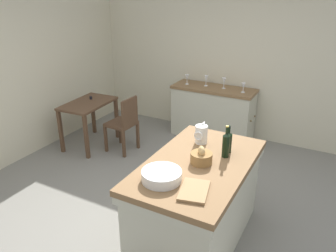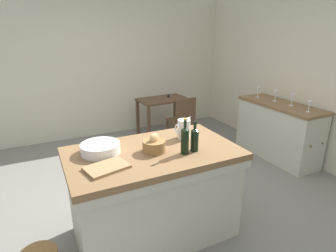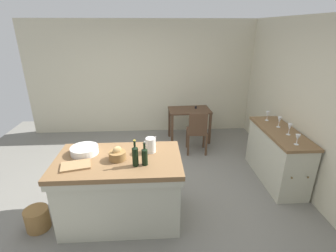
{
  "view_description": "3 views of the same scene",
  "coord_description": "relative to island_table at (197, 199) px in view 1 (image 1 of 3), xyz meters",
  "views": [
    {
      "loc": [
        -2.83,
        -1.59,
        2.49
      ],
      "look_at": [
        0.36,
        0.13,
        0.94
      ],
      "focal_mm": 36.01,
      "sensor_mm": 36.0,
      "label": 1
    },
    {
      "loc": [
        -1.12,
        -2.67,
        1.96
      ],
      "look_at": [
        0.26,
        0.16,
        0.86
      ],
      "focal_mm": 29.77,
      "sensor_mm": 36.0,
      "label": 2
    },
    {
      "loc": [
        0.23,
        -3.27,
        2.43
      ],
      "look_at": [
        0.45,
        0.3,
        1.0
      ],
      "focal_mm": 26.68,
      "sensor_mm": 36.0,
      "label": 3
    }
  ],
  "objects": [
    {
      "name": "wine_glass_middle",
      "position": [
        2.51,
        0.95,
        0.52
      ],
      "size": [
        0.07,
        0.07,
        0.18
      ],
      "color": "white",
      "rests_on": "side_cabinet"
    },
    {
      "name": "wine_bottle_amber",
      "position": [
        0.23,
        -0.18,
        0.55
      ],
      "size": [
        0.07,
        0.07,
        0.33
      ],
      "color": "black",
      "rests_on": "island_table"
    },
    {
      "name": "bread_basket",
      "position": [
        -0.0,
        -0.03,
        0.48
      ],
      "size": [
        0.21,
        0.21,
        0.18
      ],
      "color": "olive",
      "rests_on": "island_table"
    },
    {
      "name": "wash_bowl",
      "position": [
        -0.44,
        0.16,
        0.47
      ],
      "size": [
        0.35,
        0.35,
        0.09
      ],
      "primitive_type": "cylinder",
      "color": "white",
      "rests_on": "island_table"
    },
    {
      "name": "wine_bottle_dark",
      "position": [
        0.34,
        -0.17,
        0.54
      ],
      "size": [
        0.07,
        0.07,
        0.29
      ],
      "color": "black",
      "rests_on": "island_table"
    },
    {
      "name": "side_cabinet",
      "position": [
        2.48,
        0.8,
        -0.05
      ],
      "size": [
        0.52,
        1.4,
        0.89
      ],
      "color": "brown",
      "rests_on": "ground"
    },
    {
      "name": "writing_desk",
      "position": [
        1.24,
        2.44,
        0.13
      ],
      "size": [
        0.93,
        0.61,
        0.79
      ],
      "color": "#513826",
      "rests_on": "ground"
    },
    {
      "name": "wooden_chair",
      "position": [
        1.31,
        1.81,
        -0.0
      ],
      "size": [
        0.42,
        0.42,
        0.9
      ],
      "color": "#513826",
      "rests_on": "ground"
    },
    {
      "name": "island_table",
      "position": [
        0.0,
        0.0,
        0.0
      ],
      "size": [
        1.56,
        0.92,
        0.91
      ],
      "color": "brown",
      "rests_on": "ground"
    },
    {
      "name": "wine_glass_right",
      "position": [
        2.45,
        1.28,
        0.51
      ],
      "size": [
        0.07,
        0.07,
        0.17
      ],
      "color": "white",
      "rests_on": "side_cabinet"
    },
    {
      "name": "wine_glass_left",
      "position": [
        2.51,
        0.64,
        0.52
      ],
      "size": [
        0.07,
        0.07,
        0.18
      ],
      "color": "white",
      "rests_on": "side_cabinet"
    },
    {
      "name": "pitcher",
      "position": [
        0.4,
        0.15,
        0.52
      ],
      "size": [
        0.17,
        0.13,
        0.24
      ],
      "color": "white",
      "rests_on": "island_table"
    },
    {
      "name": "wall_right",
      "position": [
        2.82,
        0.51,
        0.81
      ],
      "size": [
        0.12,
        5.2,
        2.6
      ],
      "primitive_type": "cube",
      "color": "beige",
      "rests_on": "ground"
    },
    {
      "name": "wine_glass_far_left",
      "position": [
        2.45,
        0.3,
        0.5
      ],
      "size": [
        0.07,
        0.07,
        0.15
      ],
      "color": "white",
      "rests_on": "side_cabinet"
    },
    {
      "name": "ground_plane",
      "position": [
        0.22,
        0.51,
        -0.49
      ],
      "size": [
        6.76,
        6.76,
        0.0
      ],
      "primitive_type": "plane",
      "color": "slate"
    },
    {
      "name": "cutting_board",
      "position": [
        -0.47,
        -0.16,
        0.43
      ],
      "size": [
        0.37,
        0.3,
        0.02
      ],
      "primitive_type": "cube",
      "rotation": [
        0.0,
        0.0,
        0.24
      ],
      "color": "#99754C",
      "rests_on": "island_table"
    }
  ]
}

